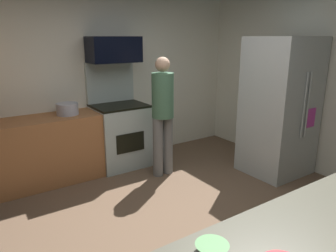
{
  "coord_description": "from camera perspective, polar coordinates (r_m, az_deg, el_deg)",
  "views": [
    {
      "loc": [
        -1.72,
        -2.25,
        1.92
      ],
      "look_at": [
        0.0,
        0.3,
        1.05
      ],
      "focal_mm": 33.88,
      "sensor_mm": 36.0,
      "label": 1
    }
  ],
  "objects": [
    {
      "name": "refrigerator",
      "position": [
        4.74,
        19.41,
        3.22
      ],
      "size": [
        0.86,
        0.81,
        1.93
      ],
      "color": "#B6BCBA",
      "rests_on": "ground"
    },
    {
      "name": "stock_pot",
      "position": [
        4.5,
        -17.65,
        2.94
      ],
      "size": [
        0.29,
        0.29,
        0.16
      ],
      "primitive_type": "cylinder",
      "color": "#B2B3C4",
      "rests_on": "lower_cabinet_run"
    },
    {
      "name": "lower_cabinet_run",
      "position": [
        4.55,
        -21.85,
        -4.25
      ],
      "size": [
        2.4,
        0.6,
        0.9
      ],
      "primitive_type": "cube",
      "color": "#A6663A",
      "rests_on": "ground"
    },
    {
      "name": "person_cook",
      "position": [
        4.36,
        -0.95,
        2.7
      ],
      "size": [
        0.31,
        0.3,
        1.67
      ],
      "color": "slate",
      "rests_on": "ground"
    },
    {
      "name": "mixing_bowl_prep",
      "position": [
        1.67,
        7.92,
        -21.0
      ],
      "size": [
        0.17,
        0.17,
        0.05
      ],
      "primitive_type": "cone",
      "rotation": [
        3.14,
        0.0,
        0.0
      ],
      "color": "#589254",
      "rests_on": "counter_island"
    },
    {
      "name": "ground_plane",
      "position": [
        3.43,
        2.92,
        -18.53
      ],
      "size": [
        5.2,
        4.8,
        0.02
      ],
      "primitive_type": "cube",
      "color": "brown"
    },
    {
      "name": "microwave",
      "position": [
        4.74,
        -9.71,
        13.4
      ],
      "size": [
        0.74,
        0.38,
        0.37
      ],
      "primitive_type": "cube",
      "color": "black",
      "rests_on": "oven_range"
    },
    {
      "name": "wall_back",
      "position": [
        4.94,
        -13.54,
        8.12
      ],
      "size": [
        5.2,
        0.12,
        2.6
      ],
      "primitive_type": "cube",
      "color": "silver",
      "rests_on": "ground"
    },
    {
      "name": "oven_range",
      "position": [
        4.87,
        -8.64,
        -1.14
      ],
      "size": [
        0.76,
        0.65,
        1.56
      ],
      "color": "#AFBCB8",
      "rests_on": "ground"
    }
  ]
}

